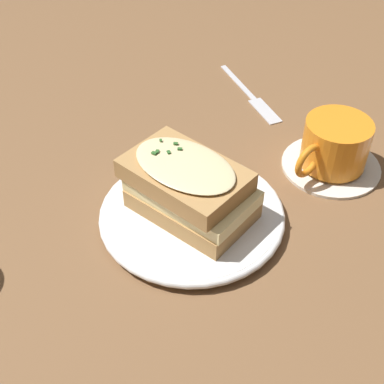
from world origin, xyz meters
name	(u,v)px	position (x,y,z in m)	size (l,w,h in m)	color
ground_plane	(193,211)	(0.00, 0.00, 0.00)	(2.40, 2.40, 0.00)	brown
dinner_plate	(192,215)	(0.01, -0.01, 0.01)	(0.23, 0.23, 0.02)	white
sandwich	(190,188)	(0.01, -0.01, 0.05)	(0.15, 0.10, 0.08)	#B2844C
teacup_with_saucer	(334,148)	(0.10, 0.18, 0.03)	(0.13, 0.15, 0.07)	silver
fork	(254,99)	(-0.07, 0.26, 0.00)	(0.17, 0.11, 0.00)	silver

